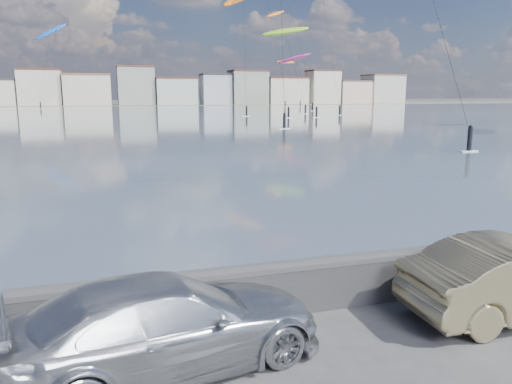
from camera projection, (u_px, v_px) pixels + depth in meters
bay_water at (112, 117)px, 92.71m from camera, size 500.00×177.00×0.00m
far_shore_strip at (105, 104)px, 194.39m from camera, size 500.00×60.00×0.00m
seawall at (226, 292)px, 9.38m from camera, size 400.00×0.36×1.08m
far_buildings at (108, 88)px, 180.48m from camera, size 240.79×13.26×14.60m
car_silver at (166, 324)px, 7.75m from camera, size 5.38×3.01×1.47m
kitesurfer_2 at (50, 33)px, 147.51m from camera, size 10.22×15.63×25.54m
kitesurfer_8 at (294, 59)px, 126.39m from camera, size 8.29×12.66×14.63m
kitesurfer_9 at (276, 16)px, 157.42m from camera, size 8.09×9.20×30.71m
kitesurfer_10 at (285, 32)px, 107.60m from camera, size 10.72×11.50×18.98m
kitesurfer_14 at (286, 62)px, 170.52m from camera, size 10.16×18.53×15.68m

